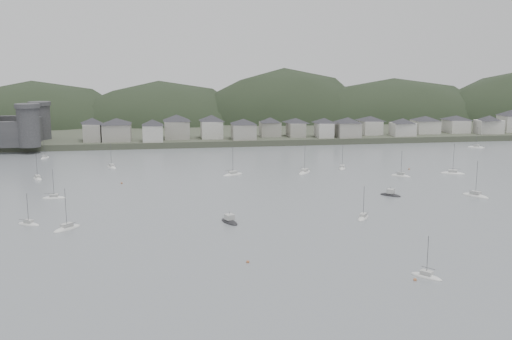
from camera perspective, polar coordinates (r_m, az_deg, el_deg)
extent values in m
plane|color=slate|center=(131.54, 5.21, -8.49)|extent=(900.00, 900.00, 0.00)
cube|color=#383D2D|center=(418.64, -4.77, 4.83)|extent=(900.00, 250.00, 3.00)
ellipsoid|color=black|center=(403.86, -20.38, 2.33)|extent=(138.98, 92.48, 81.13)
ellipsoid|color=black|center=(396.82, -9.16, 2.75)|extent=(132.08, 90.41, 79.74)
ellipsoid|color=black|center=(405.60, 2.66, 2.65)|extent=(133.88, 88.37, 101.41)
ellipsoid|color=black|center=(422.28, 12.88, 3.03)|extent=(165.81, 81.78, 82.55)
cylinder|color=#363639|center=(294.43, -20.98, 3.83)|extent=(10.00, 10.00, 18.00)
cylinder|color=#363639|center=(321.78, -19.97, 4.31)|extent=(10.00, 10.00, 17.00)
cube|color=#363639|center=(308.38, -20.42, 3.57)|extent=(3.50, 30.00, 12.00)
cube|color=gray|center=(306.34, -15.37, 3.50)|extent=(8.34, 12.91, 8.59)
pyramid|color=#28272C|center=(305.72, -15.42, 4.57)|extent=(15.78, 15.78, 3.01)
cube|color=gray|center=(304.65, -13.19, 3.54)|extent=(13.68, 13.35, 8.36)
pyramid|color=#28272C|center=(304.04, -13.24, 4.59)|extent=(20.07, 20.07, 2.93)
cube|color=#B4B0A9|center=(298.63, -9.86, 3.49)|extent=(9.78, 10.20, 8.08)
pyramid|color=#28272C|center=(298.03, -9.89, 4.54)|extent=(14.83, 14.83, 2.83)
cube|color=gray|center=(308.19, -7.60, 3.87)|extent=(12.59, 13.33, 9.09)
pyramid|color=#28272C|center=(307.55, -7.63, 5.00)|extent=(19.24, 19.24, 3.18)
cube|color=#B4B0A9|center=(307.63, -4.27, 3.90)|extent=(10.74, 12.17, 8.87)
pyramid|color=#28272C|center=(307.00, -4.29, 5.01)|extent=(17.01, 17.01, 3.10)
cube|color=gray|center=(302.92, -1.20, 3.71)|extent=(11.63, 12.09, 7.69)
pyramid|color=#28272C|center=(302.35, -1.21, 4.69)|extent=(17.61, 17.61, 2.69)
cube|color=gray|center=(313.86, 1.36, 3.92)|extent=(10.37, 9.35, 7.44)
pyramid|color=#28272C|center=(313.32, 1.36, 4.84)|extent=(14.65, 14.65, 2.60)
cube|color=gray|center=(314.22, 3.84, 3.89)|extent=(8.24, 12.20, 7.22)
pyramid|color=#28272C|center=(313.70, 3.85, 4.77)|extent=(15.17, 15.17, 2.53)
cube|color=#B4B0A9|center=(312.56, 6.54, 3.83)|extent=(8.06, 10.91, 7.46)
pyramid|color=#28272C|center=(312.02, 6.56, 4.75)|extent=(14.08, 14.08, 2.61)
cube|color=gray|center=(314.66, 8.78, 3.84)|extent=(11.73, 11.78, 7.66)
pyramid|color=#28272C|center=(314.11, 8.81, 4.78)|extent=(17.46, 17.46, 2.68)
cube|color=#B4B0A9|center=(329.04, 10.89, 4.03)|extent=(10.19, 13.02, 7.33)
pyramid|color=#28272C|center=(328.53, 10.92, 4.89)|extent=(17.23, 17.23, 2.57)
cube|color=#B4B0A9|center=(326.31, 13.88, 3.82)|extent=(11.70, 9.81, 6.88)
pyramid|color=#28272C|center=(325.83, 13.92, 4.63)|extent=(15.97, 15.97, 2.41)
cube|color=#B4B0A9|center=(341.16, 15.92, 4.02)|extent=(12.83, 12.48, 7.00)
pyramid|color=#28272C|center=(340.69, 15.96, 4.80)|extent=(18.79, 18.79, 2.45)
cube|color=#B4B0A9|center=(349.73, 18.62, 4.02)|extent=(11.07, 13.50, 6.97)
pyramid|color=#28272C|center=(349.27, 18.66, 4.78)|extent=(18.25, 18.25, 2.44)
cube|color=#B4B0A9|center=(350.42, 21.42, 3.88)|extent=(13.75, 9.12, 7.34)
pyramid|color=#28272C|center=(349.95, 21.48, 4.69)|extent=(16.97, 16.97, 2.57)
cube|color=#B4B0A9|center=(364.40, 23.24, 4.12)|extent=(11.37, 11.57, 9.05)
pyramid|color=#28272C|center=(363.86, 23.31, 5.08)|extent=(17.03, 17.03, 3.17)
ellipsoid|color=silver|center=(313.59, 20.36, 2.03)|extent=(8.20, 6.01, 1.59)
cube|color=#B3B3AF|center=(313.44, 20.37, 2.23)|extent=(3.28, 2.86, 0.70)
cylinder|color=#3F3F42|center=(312.93, 20.42, 2.96)|extent=(0.12, 0.12, 9.94)
cylinder|color=#3F3F42|center=(312.17, 20.24, 2.31)|extent=(3.20, 1.79, 0.10)
ellipsoid|color=silver|center=(196.74, -18.79, -2.59)|extent=(7.52, 3.02, 1.47)
cube|color=#B3B3AF|center=(196.51, -18.81, -2.29)|extent=(2.71, 1.84, 0.70)
cylinder|color=#3F3F42|center=(195.76, -18.87, -1.24)|extent=(0.12, 0.12, 9.17)
cylinder|color=#3F3F42|center=(196.51, -19.20, -2.15)|extent=(3.30, 0.41, 0.10)
ellipsoid|color=silver|center=(238.18, 18.34, -0.35)|extent=(9.37, 6.51, 1.80)
cube|color=#B3B3AF|center=(237.97, 18.36, -0.06)|extent=(3.70, 3.16, 0.70)
cylinder|color=#3F3F42|center=(237.22, 18.42, 1.02)|extent=(0.12, 0.12, 11.26)
cylinder|color=#3F3F42|center=(239.16, 18.60, 0.11)|extent=(3.69, 1.85, 0.10)
ellipsoid|color=silver|center=(201.48, 20.30, -2.38)|extent=(7.13, 9.29, 1.82)
cube|color=#B3B3AF|center=(201.23, 20.32, -2.05)|extent=(3.34, 3.75, 0.70)
cylinder|color=#3F3F42|center=(200.33, 20.40, -0.76)|extent=(0.12, 0.12, 11.35)
cylinder|color=#3F3F42|center=(199.51, 20.31, -1.99)|extent=(2.17, 3.56, 0.10)
ellipsoid|color=silver|center=(239.62, 8.27, 0.14)|extent=(4.79, 7.94, 1.51)
cube|color=#B3B3AF|center=(239.43, 8.28, 0.39)|extent=(2.45, 3.05, 0.70)
cylinder|color=#3F3F42|center=(238.80, 8.30, 1.30)|extent=(0.12, 0.12, 9.46)
cylinder|color=#3F3F42|center=(240.41, 8.09, 0.57)|extent=(1.22, 3.25, 0.10)
ellipsoid|color=silver|center=(246.29, -13.69, 0.23)|extent=(5.44, 8.15, 1.56)
cube|color=#B3B3AF|center=(246.11, -13.70, 0.48)|extent=(2.67, 3.19, 0.70)
cylinder|color=#3F3F42|center=(245.47, -13.74, 1.39)|extent=(0.12, 0.12, 9.75)
cylinder|color=#3F3F42|center=(244.80, -13.86, 0.55)|extent=(1.51, 3.25, 0.10)
ellipsoid|color=silver|center=(165.84, 10.24, -4.57)|extent=(5.82, 7.08, 1.41)
cube|color=#B3B3AF|center=(165.59, 10.25, -4.24)|extent=(2.67, 2.90, 0.70)
cylinder|color=#3F3F42|center=(164.73, 10.29, -3.04)|extent=(0.12, 0.12, 8.79)
cylinder|color=#3F3F42|center=(164.73, 10.61, -4.13)|extent=(1.87, 2.67, 0.10)
ellipsoid|color=silver|center=(160.46, -17.67, -5.42)|extent=(7.56, 8.10, 1.68)
cube|color=#B3B3AF|center=(160.16, -17.69, -5.03)|extent=(3.33, 3.43, 0.70)
cylinder|color=#3F3F42|center=(159.11, -17.78, -3.55)|extent=(0.12, 0.12, 10.51)
cylinder|color=#3F3F42|center=(158.78, -17.41, -4.94)|extent=(2.57, 2.91, 0.10)
ellipsoid|color=silver|center=(125.25, 16.03, -9.84)|extent=(5.84, 6.57, 1.34)
cube|color=#B3B3AF|center=(124.92, 16.05, -9.42)|extent=(2.61, 2.75, 0.70)
cylinder|color=#3F3F42|center=(123.84, 16.13, -7.95)|extent=(0.12, 0.12, 8.37)
cylinder|color=#3F3F42|center=(125.85, 16.20, -9.01)|extent=(1.95, 2.42, 0.10)
ellipsoid|color=silver|center=(223.81, -2.23, -0.49)|extent=(8.94, 6.62, 1.74)
cube|color=#B3B3AF|center=(223.59, -2.23, -0.19)|extent=(3.58, 3.14, 0.70)
cylinder|color=#3F3F42|center=(222.82, -2.24, 0.92)|extent=(0.12, 0.12, 10.85)
cylinder|color=#3F3F42|center=(224.07, -2.60, -0.03)|extent=(3.47, 1.97, 0.10)
ellipsoid|color=silver|center=(230.66, -20.22, -0.80)|extent=(5.35, 7.83, 1.50)
cube|color=#B3B3AF|center=(230.47, -20.23, -0.55)|extent=(2.61, 3.08, 0.70)
cylinder|color=#3F3F42|center=(229.82, -20.29, 0.38)|extent=(0.12, 0.12, 9.39)
cylinder|color=#3F3F42|center=(229.30, -20.44, -0.48)|extent=(1.52, 3.11, 0.10)
ellipsoid|color=silver|center=(278.57, -19.59, 1.09)|extent=(3.96, 6.53, 1.24)
cube|color=#B3B3AF|center=(278.43, -19.60, 1.28)|extent=(2.02, 2.51, 0.70)
cylinder|color=#3F3F42|center=(277.98, -19.64, 1.91)|extent=(0.12, 0.12, 7.78)
cylinder|color=#3F3F42|center=(277.25, -19.57, 1.36)|extent=(1.03, 2.67, 0.10)
ellipsoid|color=silver|center=(228.65, 4.68, -0.28)|extent=(7.92, 9.74, 1.93)
cube|color=#B3B3AF|center=(228.42, 4.69, 0.03)|extent=(3.64, 3.99, 0.70)
cylinder|color=#3F3F42|center=(227.58, 4.70, 1.25)|extent=(0.12, 0.12, 12.06)
cylinder|color=#3F3F42|center=(229.48, 4.37, 0.23)|extent=(2.49, 3.67, 0.10)
ellipsoid|color=silver|center=(168.01, -20.96, -4.92)|extent=(6.82, 4.99, 1.32)
cube|color=#B3B3AF|center=(167.77, -20.98, -4.60)|extent=(2.72, 2.37, 0.70)
cylinder|color=#3F3F42|center=(166.98, -21.06, -3.50)|extent=(0.12, 0.12, 8.26)
cylinder|color=#3F3F42|center=(167.33, -21.38, -4.47)|extent=(2.67, 1.49, 0.10)
ellipsoid|color=silver|center=(227.90, 13.73, -0.58)|extent=(7.15, 6.96, 1.51)
cube|color=#B3B3AF|center=(227.70, 13.74, -0.32)|extent=(3.06, 3.03, 0.70)
cylinder|color=#3F3F42|center=(227.04, 13.78, 0.62)|extent=(0.12, 0.12, 9.45)
cylinder|color=#3F3F42|center=(226.38, 13.60, -0.24)|extent=(2.54, 2.41, 0.10)
ellipsoid|color=black|center=(194.89, 12.77, -2.40)|extent=(6.75, 6.67, 1.54)
cube|color=#B3B3AF|center=(194.59, 12.78, -1.99)|extent=(2.86, 2.86, 1.40)
cylinder|color=#3F3F42|center=(194.40, 12.79, -1.73)|extent=(0.10, 0.10, 1.20)
ellipsoid|color=black|center=(159.37, -2.56, -5.03)|extent=(5.32, 8.15, 1.69)
cube|color=#B3B3AF|center=(158.98, -2.57, -4.51)|extent=(2.83, 2.92, 1.40)
cylinder|color=#3F3F42|center=(158.75, -2.57, -4.20)|extent=(0.10, 0.10, 1.20)
sphere|color=#AC6239|center=(122.89, 15.01, -10.14)|extent=(0.70, 0.70, 0.70)
sphere|color=#AC6239|center=(128.70, -0.80, -8.81)|extent=(0.70, 0.70, 0.70)
sphere|color=#AC6239|center=(213.69, -12.76, -1.24)|extent=(0.70, 0.70, 0.70)
sphere|color=#AC6239|center=(243.10, 14.48, 0.09)|extent=(0.70, 0.70, 0.70)
sphere|color=#AC6239|center=(244.52, -13.54, 0.19)|extent=(0.70, 0.70, 0.70)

